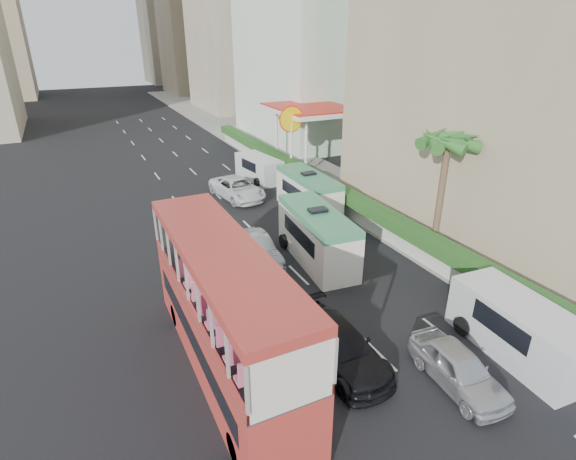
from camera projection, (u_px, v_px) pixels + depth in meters
ground_plane at (359, 324)px, 19.56m from camera, size 200.00×200.00×0.00m
double_decker_bus at (224, 310)px, 16.12m from camera, size 2.50×11.00×5.06m
car_silver_lane_a at (256, 261)px, 24.95m from camera, size 1.59×4.52×1.49m
car_silver_lane_b at (455, 384)px, 16.28m from camera, size 2.01×4.32×1.43m
car_black at (337, 361)px, 17.39m from camera, size 2.33×5.36×1.53m
van_asset at (238, 198)px, 34.35m from camera, size 3.32×5.78×1.52m
minibus_near at (317, 236)px, 24.50m from camera, size 2.81×6.70×2.89m
minibus_far at (308, 194)px, 31.10m from camera, size 2.18×6.23×2.75m
panel_van_near at (520, 329)px, 17.43m from camera, size 2.60×5.71×2.23m
panel_van_far at (259, 168)px, 38.14m from camera, size 2.64×5.18×1.98m
sidewalk at (290, 161)px, 43.65m from camera, size 6.00×120.00×0.18m
kerb_wall at (322, 193)px, 33.25m from camera, size 0.30×44.00×1.00m
hedge at (323, 182)px, 32.91m from camera, size 1.10×44.00×0.70m
palm_tree at (440, 197)px, 24.59m from camera, size 0.36×0.36×6.40m
shell_station at (310, 137)px, 41.32m from camera, size 6.50×8.00×5.50m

